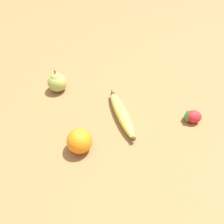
{
  "coord_description": "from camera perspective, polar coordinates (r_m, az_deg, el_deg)",
  "views": [
    {
      "loc": [
        -0.37,
        0.37,
        0.53
      ],
      "look_at": [
        -0.04,
        -0.01,
        0.03
      ],
      "focal_mm": 35.0,
      "sensor_mm": 36.0,
      "label": 1
    }
  ],
  "objects": [
    {
      "name": "ground_plane",
      "position": [
        0.74,
        -2.79,
        -0.44
      ],
      "size": [
        3.0,
        3.0,
        0.0
      ],
      "primitive_type": "plane",
      "color": "olive"
    },
    {
      "name": "banana",
      "position": [
        0.72,
        2.5,
        -0.31
      ],
      "size": [
        0.21,
        0.15,
        0.04
      ],
      "rotation": [
        0.0,
        0.0,
        5.73
      ],
      "color": "#DBCC4C",
      "rests_on": "ground_plane"
    },
    {
      "name": "orange",
      "position": [
        0.63,
        -8.48,
        -7.51
      ],
      "size": [
        0.07,
        0.07,
        0.07
      ],
      "color": "orange",
      "rests_on": "ground_plane"
    },
    {
      "name": "pear",
      "position": [
        0.83,
        -14.18,
        7.68
      ],
      "size": [
        0.07,
        0.07,
        0.09
      ],
      "color": "#99A84C",
      "rests_on": "ground_plane"
    },
    {
      "name": "strawberry",
      "position": [
        0.75,
        20.17,
        -1.1
      ],
      "size": [
        0.07,
        0.06,
        0.04
      ],
      "rotation": [
        0.0,
        0.0,
        0.6
      ],
      "color": "red",
      "rests_on": "ground_plane"
    }
  ]
}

